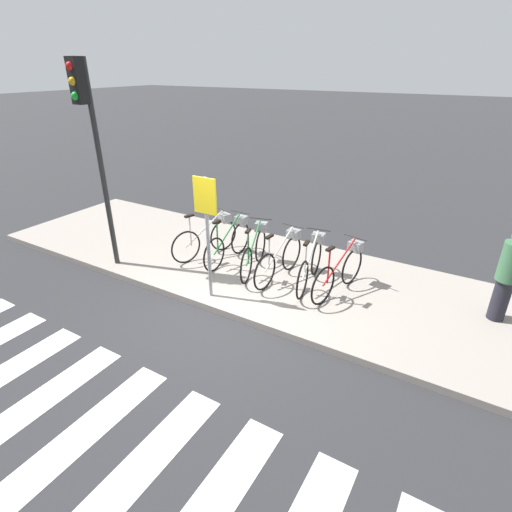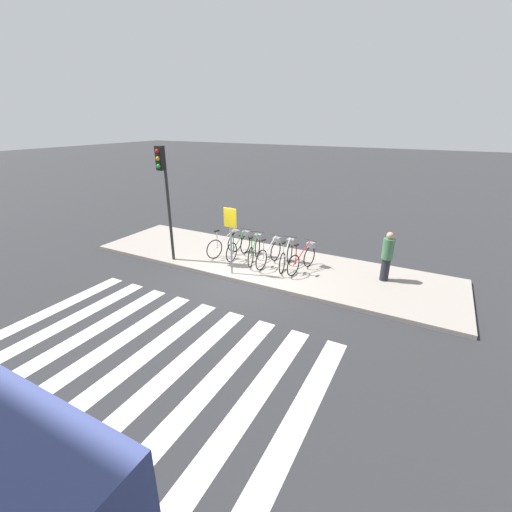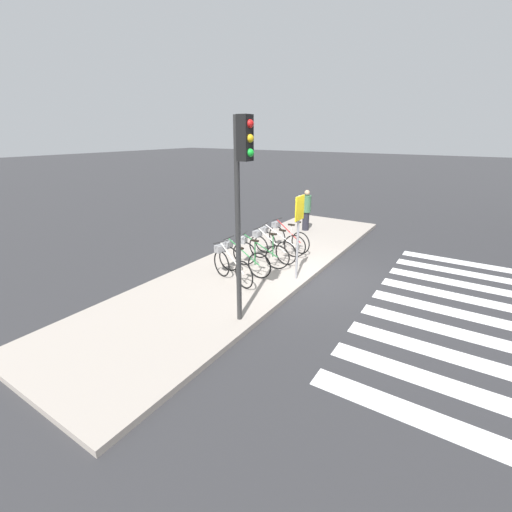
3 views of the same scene
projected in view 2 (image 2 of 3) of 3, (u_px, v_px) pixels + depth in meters
name	position (u px, v px, depth m)	size (l,w,h in m)	color
ground_plane	(239.00, 283.00, 10.78)	(120.00, 120.00, 0.00)	#2D2D30
sidewalk	(263.00, 263.00, 12.15)	(12.88, 3.40, 0.12)	#9E9389
road_crosswalk	(80.00, 405.00, 6.17)	(7.65, 8.00, 0.01)	silver
parked_bicycle_0	(227.00, 243.00, 12.59)	(0.64, 1.61, 1.03)	black
parked_bicycle_1	(240.00, 245.00, 12.38)	(0.46, 1.68, 1.03)	black
parked_bicycle_2	(255.00, 249.00, 12.01)	(0.57, 1.64, 1.03)	black
parked_bicycle_3	(270.00, 252.00, 11.72)	(0.46, 1.68, 1.03)	black
parked_bicycle_4	(287.00, 254.00, 11.52)	(0.46, 1.67, 1.03)	black
parked_bicycle_5	(303.00, 257.00, 11.26)	(0.51, 1.65, 1.03)	black
pedestrian	(387.00, 256.00, 10.42)	(0.34, 0.34, 1.56)	#23232D
traffic_light	(164.00, 181.00, 11.19)	(0.24, 0.40, 3.90)	#2D2D2D
sign_post	(231.00, 230.00, 10.62)	(0.44, 0.07, 2.17)	#99999E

